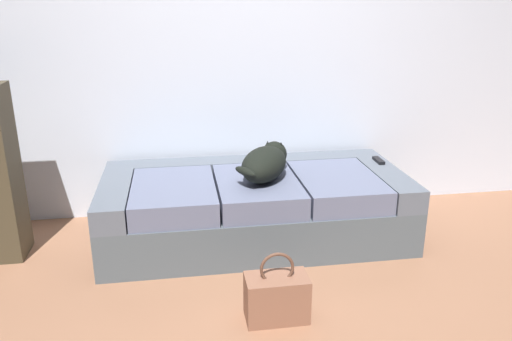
# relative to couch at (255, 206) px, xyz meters

# --- Properties ---
(ground_plane) EXTENTS (10.00, 10.00, 0.00)m
(ground_plane) POSITION_rel_couch_xyz_m (0.00, -1.06, -0.22)
(ground_plane) COLOR #956549
(back_wall) EXTENTS (6.40, 0.10, 2.80)m
(back_wall) POSITION_rel_couch_xyz_m (0.00, 0.58, 1.18)
(back_wall) COLOR silver
(back_wall) RESTS_ON ground
(couch) EXTENTS (2.02, 0.96, 0.45)m
(couch) POSITION_rel_couch_xyz_m (0.00, 0.00, 0.00)
(couch) COLOR #4E585F
(couch) RESTS_ON ground
(dog_dark) EXTENTS (0.45, 0.59, 0.21)m
(dog_dark) POSITION_rel_couch_xyz_m (0.06, -0.06, 0.33)
(dog_dark) COLOR black
(dog_dark) RESTS_ON couch
(tv_remote) EXTENTS (0.05, 0.15, 0.02)m
(tv_remote) POSITION_rel_couch_xyz_m (0.93, 0.15, 0.24)
(tv_remote) COLOR black
(tv_remote) RESTS_ON couch
(handbag) EXTENTS (0.32, 0.18, 0.38)m
(handbag) POSITION_rel_couch_xyz_m (-0.04, -0.96, -0.10)
(handbag) COLOR #895A43
(handbag) RESTS_ON ground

